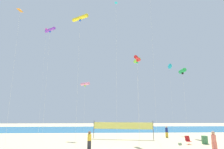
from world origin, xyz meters
name	(u,v)px	position (x,y,z in m)	size (l,w,h in m)	color
ocean_band	(105,129)	(0.00, 28.87, 0.00)	(120.00, 20.00, 0.01)	#1E6B99
beachgoer_mustard_shirt	(89,139)	(-1.81, 2.39, 0.87)	(0.37, 0.37, 1.63)	#2D2D33
beachgoer_coral_shirt	(214,141)	(9.36, 0.53, 0.92)	(0.40, 0.40, 1.73)	#EA7260
beachgoer_navy_shirt	(167,131)	(8.70, 11.36, 0.86)	(0.37, 0.37, 1.61)	gold
folding_beach_chair	(188,140)	(8.90, 4.86, 0.47)	(0.52, 0.65, 0.89)	red
trash_barrel	(205,140)	(10.89, 5.02, 0.44)	(0.67, 0.67, 0.87)	#3F7F4C
volleyball_net	(123,126)	(2.17, 9.94, 1.64)	(8.01, 1.98, 2.40)	#4C4C51
beach_handbag	(180,144)	(7.74, 4.26, 0.13)	(0.32, 0.16, 0.26)	#99B28C
kite_pink_tube	(85,84)	(-3.28, 11.59, 7.74)	(1.48, 1.25, 7.98)	silver
kite_orange_diamond	(20,12)	(-10.71, 4.61, 15.46)	(0.84, 0.83, 15.90)	silver
kite_yellow_tube	(80,18)	(-3.11, 2.20, 13.44)	(1.88, 1.48, 13.69)	silver
kite_cyan_delta	(169,66)	(12.80, 19.72, 12.83)	(0.79, 1.11, 13.40)	silver
kite_cyan_diamond	(116,11)	(1.24, 8.14, 17.90)	(0.57, 0.57, 19.46)	silver
kite_red_tube	(137,59)	(3.68, 5.70, 10.02)	(1.05, 1.46, 10.28)	silver
kite_pink_diamond	(150,1)	(6.42, 8.44, 19.95)	(0.73, 0.74, 20.88)	silver
kite_lime_tube	(137,61)	(4.29, 9.25, 10.83)	(0.81, 1.58, 11.12)	silver
kite_magenta_diamond	(46,32)	(-11.97, 18.67, 19.20)	(0.54, 0.55, 20.06)	silver
kite_violet_tube	(50,30)	(-8.14, 8.46, 14.90)	(1.77, 1.49, 15.17)	silver
kite_green_tube	(182,71)	(13.13, 14.47, 10.60)	(0.70, 1.76, 10.97)	silver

